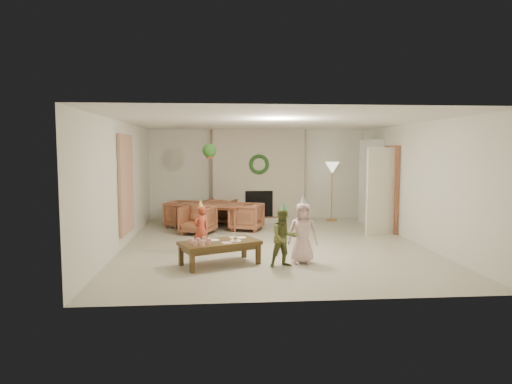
{
  "coord_description": "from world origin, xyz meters",
  "views": [
    {
      "loc": [
        -1.07,
        -9.06,
        1.94
      ],
      "look_at": [
        -0.3,
        0.4,
        1.05
      ],
      "focal_mm": 31.56,
      "sensor_mm": 36.0,
      "label": 1
    }
  ],
  "objects": [
    {
      "name": "bookshelf_shelf_c",
      "position": [
        2.82,
        2.3,
        1.25
      ],
      "size": [
        0.3,
        0.92,
        0.03
      ],
      "primitive_type": "cube",
      "color": "white",
      "rests_on": "bookshelf_carcass"
    },
    {
      "name": "bookshelf_shelf_d",
      "position": [
        2.82,
        2.3,
        1.65
      ],
      "size": [
        0.3,
        0.92,
        0.03
      ],
      "primitive_type": "cube",
      "color": "white",
      "rests_on": "bookshelf_carcass"
    },
    {
      "name": "floor",
      "position": [
        0.0,
        0.0,
        0.0
      ],
      "size": [
        7.0,
        7.0,
        0.0
      ],
      "primitive_type": "plane",
      "color": "#B7B29E",
      "rests_on": "ground"
    },
    {
      "name": "books_row_mid",
      "position": [
        2.8,
        2.35,
        0.99
      ],
      "size": [
        0.2,
        0.44,
        0.24
      ],
      "primitive_type": "cube",
      "color": "#26658C",
      "rests_on": "bookshelf_shelf_b"
    },
    {
      "name": "door_leaf",
      "position": [
        2.58,
        0.82,
        1.0
      ],
      "size": [
        0.77,
        0.32,
        2.0
      ],
      "primitive_type": "cube",
      "rotation": [
        0.0,
        0.0,
        -1.22
      ],
      "color": "beige",
      "rests_on": "floor"
    },
    {
      "name": "cup_b",
      "position": [
        -1.55,
        -1.72,
        0.45
      ],
      "size": [
        0.09,
        0.09,
        0.09
      ],
      "primitive_type": "cylinder",
      "rotation": [
        0.0,
        0.0,
        0.41
      ],
      "color": "white",
      "rests_on": "coffee_table_top"
    },
    {
      "name": "cup_f",
      "position": [
        -1.33,
        -1.58,
        0.45
      ],
      "size": [
        0.09,
        0.09,
        0.09
      ],
      "primitive_type": "cylinder",
      "rotation": [
        0.0,
        0.0,
        0.41
      ],
      "color": "white",
      "rests_on": "coffee_table_top"
    },
    {
      "name": "cup_a",
      "position": [
        -1.47,
        -1.9,
        0.45
      ],
      "size": [
        0.09,
        0.09,
        0.09
      ],
      "primitive_type": "cylinder",
      "rotation": [
        0.0,
        0.0,
        0.41
      ],
      "color": "white",
      "rests_on": "coffee_table_top"
    },
    {
      "name": "coffee_table_apron",
      "position": [
        -1.07,
        -1.56,
        0.3
      ],
      "size": [
        1.33,
        0.99,
        0.08
      ],
      "primitive_type": "cube",
      "rotation": [
        0.0,
        0.0,
        0.41
      ],
      "color": "#4C3719",
      "rests_on": "floor"
    },
    {
      "name": "wall_back",
      "position": [
        0.0,
        3.5,
        1.25
      ],
      "size": [
        7.0,
        0.0,
        7.0
      ],
      "primitive_type": "plane",
      "rotation": [
        1.57,
        0.0,
        0.0
      ],
      "color": "silver",
      "rests_on": "floor"
    },
    {
      "name": "fireplace_wreath",
      "position": [
        0.0,
        3.07,
        1.55
      ],
      "size": [
        0.54,
        0.1,
        0.54
      ],
      "primitive_type": "torus",
      "rotation": [
        1.57,
        0.0,
        0.0
      ],
      "color": "#1A4218",
      "rests_on": "fireplace_mass"
    },
    {
      "name": "dining_chair_left",
      "position": [
        -2.01,
        2.27,
        0.33
      ],
      "size": [
        0.93,
        0.92,
        0.66
      ],
      "primitive_type": "imported",
      "rotation": [
        0.0,
        0.0,
        1.21
      ],
      "color": "brown",
      "rests_on": "floor"
    },
    {
      "name": "coffee_leg_br",
      "position": [
        -0.64,
        -1.08,
        0.17
      ],
      "size": [
        0.09,
        0.09,
        0.34
      ],
      "primitive_type": "cube",
      "rotation": [
        0.0,
        0.0,
        0.41
      ],
      "color": "#4C3719",
      "rests_on": "floor"
    },
    {
      "name": "plate_a",
      "position": [
        -1.17,
        -1.47,
        0.41
      ],
      "size": [
        0.24,
        0.24,
        0.01
      ],
      "primitive_type": "cylinder",
      "rotation": [
        0.0,
        0.0,
        0.41
      ],
      "color": "white",
      "rests_on": "coffee_table_top"
    },
    {
      "name": "books_row_upper",
      "position": [
        2.8,
        2.2,
        1.38
      ],
      "size": [
        0.2,
        0.36,
        0.22
      ],
      "primitive_type": "cube",
      "color": "#A37A22",
      "rests_on": "bookshelf_shelf_c"
    },
    {
      "name": "napkin_right",
      "position": [
        -0.82,
        -1.25,
        0.41
      ],
      "size": [
        0.2,
        0.2,
        0.01
      ],
      "primitive_type": "cube",
      "rotation": [
        0.0,
        0.0,
        0.41
      ],
      "color": "#D59DA2",
      "rests_on": "coffee_table_top"
    },
    {
      "name": "coffee_leg_bl",
      "position": [
        -1.72,
        -1.55,
        0.17
      ],
      "size": [
        0.09,
        0.09,
        0.34
      ],
      "primitive_type": "cube",
      "rotation": [
        0.0,
        0.0,
        0.41
      ],
      "color": "#4C3719",
      "rests_on": "floor"
    },
    {
      "name": "party_hat_pink",
      "position": [
        0.34,
        -1.55,
        1.09
      ],
      "size": [
        0.17,
        0.17,
        0.19
      ],
      "primitive_type": "cone",
      "rotation": [
        0.0,
        0.0,
        -0.28
      ],
      "color": "#B4B4BB",
      "rests_on": "child_pink"
    },
    {
      "name": "floor_lamp_shade",
      "position": [
        2.0,
        3.0,
        1.45
      ],
      "size": [
        0.39,
        0.39,
        0.32
      ],
      "primitive_type": "cone",
      "rotation": [
        3.14,
        0.0,
        0.0
      ],
      "color": "beige",
      "rests_on": "floor_lamp_post"
    },
    {
      "name": "door_frame",
      "position": [
        2.96,
        1.2,
        1.02
      ],
      "size": [
        0.05,
        0.86,
        2.04
      ],
      "primitive_type": "cube",
      "color": "brown",
      "rests_on": "floor"
    },
    {
      "name": "bookshelf_carcass",
      "position": [
        2.84,
        2.3,
        1.1
      ],
      "size": [
        0.3,
        1.0,
        2.2
      ],
      "primitive_type": "cube",
      "color": "white",
      "rests_on": "floor"
    },
    {
      "name": "plate_b",
      "position": [
        -0.8,
        -1.55,
        0.41
      ],
      "size": [
        0.24,
        0.24,
        0.01
      ],
      "primitive_type": "cylinder",
      "rotation": [
        0.0,
        0.0,
        0.41
      ],
      "color": "white",
      "rests_on": "coffee_table_top"
    },
    {
      "name": "cup_c",
      "position": [
        -1.34,
        -1.9,
        0.45
      ],
      "size": [
        0.09,
        0.09,
        0.09
      ],
      "primitive_type": "cylinder",
      "rotation": [
        0.0,
        0.0,
        0.41
      ],
      "color": "white",
      "rests_on": "coffee_table_top"
    },
    {
      "name": "wall_left",
      "position": [
        -3.0,
        0.0,
        1.25
      ],
      "size": [
        0.0,
        7.0,
        7.0
      ],
      "primitive_type": "plane",
      "rotation": [
        1.57,
        0.0,
        1.57
      ],
      "color": "silver",
      "rests_on": "floor"
    },
    {
      "name": "curtain_panel",
      "position": [
        -2.96,
        0.2,
        1.25
      ],
      "size": [
        0.06,
        1.2,
        2.0
      ],
      "primitive_type": "cube",
      "color": "#D0AF93",
      "rests_on": "wall_left"
    },
    {
      "name": "dining_chair_right",
      "position": [
        -0.43,
        1.67,
        0.33
      ],
      "size": [
        0.93,
        0.92,
        0.66
      ],
      "primitive_type": "imported",
      "rotation": [
        0.0,
        0.0,
        -1.93
      ],
      "color": "brown",
      "rests_on": "floor"
    },
    {
      "name": "floor_lamp_base",
      "position": [
        2.0,
        3.0,
        0.02
      ],
      "size": [
        0.3,
        0.3,
        0.03
      ],
      "primitive_type": "cylinder",
      "color": "gold",
      "rests_on": "floor"
    },
    {
      "name": "fireplace_firebox",
      "position": [
        0.0,
        3.12,
        0.45
      ],
      "size": [
        0.75,
        0.12,
        0.75
      ],
      "primitive_type": "cube",
      "color": "black",
      "rests_on": "floor"
    },
    {
      "name": "dining_table",
      "position": [
        -1.31,
        2.01,
        0.3
      ],
      "size": [
        1.94,
        1.5,
        0.6
      ],
      "primitive_type": "imported",
      "rotation": [
        0.0,
        0.0,
        -0.36
      ],
      "color": "brown",
      "rests_on": "floor"
    },
    {
      "name": "party_hat_plaid",
      "position": [
        -0.01,
        -1.77,
        1.01
      ],
      "size": [
        0.13,
        0.13,
        0.16
      ],
      "primitive_type": "cone",
      "rotation": [
        0.0,
        0.0,
        -0.11
      ],
      "color": "#46A456",
      "rests_on": "child_plaid"
    },
    {
      "name": "party_hat_red",
      "position": [
        -1.43,
        -0.62,
        0.93
      ],
      "size": [
        0.15,
        0.15,
        0.17
      ],
      "primitive_type": "cone",
      "rotation": [
        0.0,
        0.0,
        0.29
      ],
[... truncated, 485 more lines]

